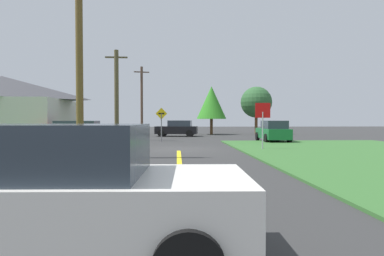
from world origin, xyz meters
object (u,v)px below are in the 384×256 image
Objects in this scene: stop_sign at (263,117)px; parked_car_near_building at (80,134)px; utility_pole_mid at (117,94)px; oak_tree_left at (256,102)px; utility_pole_near at (79,60)px; utility_pole_far at (142,99)px; pine_tree_center at (211,103)px; direction_sign at (161,121)px; barn at (2,110)px; car_on_crossroad at (273,131)px; car_behind_on_main_road at (55,193)px; car_approaching_junction at (177,128)px.

stop_sign is 0.60× the size of parked_car_near_building.
utility_pole_mid reaches higher than oak_tree_left.
parked_car_near_building is 0.53× the size of utility_pole_near.
pine_tree_center is at bearing -13.60° from utility_pole_far.
utility_pole_mid is at bearing -131.81° from pine_tree_center.
utility_pole_far is 14.13m from direction_sign.
direction_sign is 11.18m from barn.
car_on_crossroad is 0.54× the size of utility_pole_far.
barn is (-19.54, -0.96, 1.57)m from car_on_crossroad.
oak_tree_left reaches higher than barn.
car_behind_on_main_road is 0.56× the size of utility_pole_far.
car_approaching_junction is 0.79× the size of oak_tree_left.
utility_pole_near is at bearing -47.12° from barn.
utility_pole_far is at bearing 175.81° from oak_tree_left.
car_behind_on_main_road is 0.51× the size of barn.
utility_pole_far reaches higher than utility_pole_mid.
direction_sign is 16.60m from oak_tree_left.
car_approaching_junction is 0.99× the size of car_behind_on_main_road.
stop_sign is 0.30× the size of barn.
utility_pole_far is 13.68m from oak_tree_left.
utility_pole_near is at bearing -110.57° from pine_tree_center.
parked_car_near_building is (-6.03, -12.45, -0.00)m from car_approaching_junction.
utility_pole_near is (-8.98, -3.21, 2.40)m from stop_sign.
car_behind_on_main_road is 0.54× the size of utility_pole_near.
car_on_crossroad is 12.80m from utility_pole_mid.
pine_tree_center is at bearing 17.31° from car_on_crossroad.
utility_pole_near reaches higher than barn.
car_on_crossroad is (2.56, 6.35, -1.06)m from stop_sign.
utility_pole_near is at bearing 85.13° from car_approaching_junction.
car_approaching_junction is 7.96m from direction_sign.
utility_pole_far is at bearing 89.94° from utility_pole_near.
utility_pole_far is at bearing 96.55° from car_behind_on_main_road.
car_on_crossroad is at bearing -74.80° from pine_tree_center.
car_behind_on_main_road is at bearing -60.03° from barn.
car_approaching_junction is 0.80× the size of pine_tree_center.
stop_sign is at bearing -42.01° from utility_pole_mid.
stop_sign is 0.36× the size of utility_pole_mid.
stop_sign is 0.58× the size of car_behind_on_main_road.
utility_pole_far is 17.30m from barn.
parked_car_near_building is at bearing -135.97° from direction_sign.
utility_pole_far is 8.43m from pine_tree_center.
direction_sign reaches higher than car_behind_on_main_road.
barn is (-10.79, 18.71, 1.57)m from car_behind_on_main_road.
stop_sign is at bearing -17.63° from barn.
barn is at bearing -117.75° from utility_pole_far.
direction_sign reaches higher than stop_sign.
barn is at bearing 121.84° from car_behind_on_main_road.
stop_sign is at bearing 115.99° from car_approaching_junction.
utility_pole_near is 3.17× the size of direction_sign.
utility_pole_mid reaches higher than car_behind_on_main_road.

